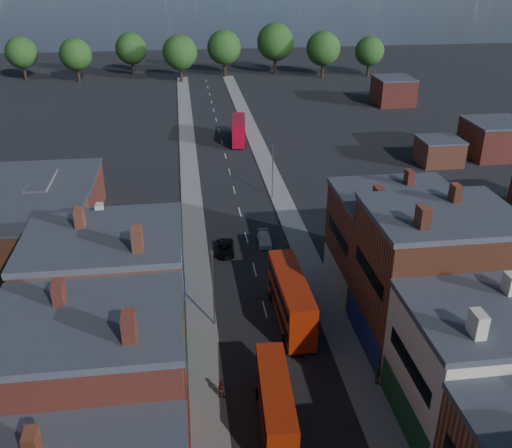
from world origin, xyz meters
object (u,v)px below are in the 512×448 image
object	(u,v)px
car_3	(264,239)
ped_1	(221,389)
bus_1	(291,298)
bus_2	(239,130)
bus_0	(275,404)
car_2	(225,248)
ped_3	(377,375)

from	to	relation	value
car_3	ped_1	distance (m)	27.34
bus_1	bus_2	world-z (taller)	bus_1
bus_0	car_3	size ratio (longest dim) A/B	2.45
bus_0	bus_1	xyz separation A→B (m)	(3.70, 13.46, 0.37)
car_3	car_2	bearing A→B (deg)	-156.65
ped_1	bus_1	bearing A→B (deg)	-111.61
car_2	ped_1	distance (m)	24.57
bus_1	car_2	bearing A→B (deg)	108.57
bus_2	car_2	distance (m)	43.71
car_3	ped_1	size ratio (longest dim) A/B	2.46
bus_2	car_2	bearing A→B (deg)	-91.82
bus_0	ped_3	distance (m)	9.95
car_3	ped_1	bearing A→B (deg)	-102.81
bus_2	car_3	size ratio (longest dim) A/B	2.59
bus_1	ped_1	distance (m)	12.49
bus_0	bus_1	size ratio (longest dim) A/B	0.87
car_3	ped_1	xyz separation A→B (m)	(-7.39, -26.32, 0.35)
ped_3	ped_1	bearing A→B (deg)	112.32
bus_0	ped_1	bearing A→B (deg)	139.58
bus_0	car_3	xyz separation A→B (m)	(3.54, 29.98, -1.69)
ped_1	bus_0	bearing A→B (deg)	152.51
car_2	ped_3	world-z (taller)	ped_3
bus_2	car_3	xyz separation A→B (m)	(-1.16, -41.36, -1.80)
car_2	car_3	world-z (taller)	car_2
car_2	car_3	bearing A→B (deg)	24.15
bus_1	car_2	distance (m)	15.67
bus_1	bus_0	bearing A→B (deg)	-106.28
car_2	ped_3	bearing A→B (deg)	-62.82
bus_2	ped_1	distance (m)	68.24
car_3	ped_3	world-z (taller)	ped_3
car_3	bus_0	bearing A→B (deg)	-93.85
ped_1	ped_3	distance (m)	13.06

